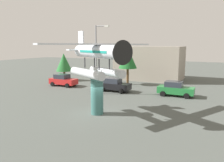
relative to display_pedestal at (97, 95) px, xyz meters
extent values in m
plane|color=#4C514C|center=(0.00, 0.00, -1.68)|extent=(140.00, 140.00, 0.00)
cylinder|color=#386B66|center=(0.00, 0.00, 0.00)|extent=(1.10, 1.10, 3.36)
cylinder|color=silver|center=(-0.48, -0.88, 2.03)|extent=(4.54, 2.93, 0.70)
cylinder|color=#333338|center=(0.81, -1.02, 2.83)|extent=(0.14, 0.14, 0.90)
cylinder|color=#333338|center=(-1.29, 0.14, 2.83)|extent=(0.14, 0.14, 0.90)
cylinder|color=silver|center=(0.48, 0.88, 2.03)|extent=(4.54, 2.93, 0.70)
cylinder|color=#333338|center=(1.29, -0.14, 2.83)|extent=(0.14, 0.14, 0.90)
cylinder|color=#333338|center=(-0.81, 1.02, 2.83)|extent=(0.14, 0.14, 0.90)
cylinder|color=silver|center=(0.00, 0.00, 3.83)|extent=(5.96, 3.95, 1.10)
cube|color=teal|center=(0.18, -0.10, 3.83)|extent=(4.35, 3.09, 0.20)
cone|color=#262628|center=(2.85, -1.57, 3.83)|extent=(1.04, 1.11, 0.88)
cylinder|color=black|center=(3.20, -1.76, 3.83)|extent=(0.90, 1.60, 1.80)
cube|color=silver|center=(0.35, -0.19, 4.44)|extent=(5.98, 9.64, 0.12)
cube|color=silver|center=(-2.45, 1.35, 3.93)|extent=(1.96, 2.79, 0.10)
cube|color=silver|center=(-2.45, 1.35, 5.03)|extent=(0.85, 0.54, 1.30)
cube|color=red|center=(-11.21, 9.39, -0.96)|extent=(4.20, 1.70, 0.80)
cube|color=#2D333D|center=(-11.46, 9.39, -0.24)|extent=(2.00, 1.56, 0.64)
cylinder|color=black|center=(-9.86, 8.49, -1.36)|extent=(0.64, 0.22, 0.64)
cylinder|color=black|center=(-9.86, 10.29, -1.36)|extent=(0.64, 0.22, 0.64)
cylinder|color=black|center=(-12.56, 8.49, -1.36)|extent=(0.64, 0.22, 0.64)
cylinder|color=black|center=(-12.56, 10.29, -1.36)|extent=(0.64, 0.22, 0.64)
cube|color=black|center=(-2.69, 9.29, -0.96)|extent=(4.20, 1.70, 0.80)
cube|color=#2D333D|center=(-2.94, 9.29, -0.24)|extent=(2.00, 1.56, 0.64)
cylinder|color=black|center=(-1.34, 8.39, -1.36)|extent=(0.64, 0.22, 0.64)
cylinder|color=black|center=(-1.34, 10.19, -1.36)|extent=(0.64, 0.22, 0.64)
cylinder|color=black|center=(-4.04, 8.39, -1.36)|extent=(0.64, 0.22, 0.64)
cylinder|color=black|center=(-4.04, 10.19, -1.36)|extent=(0.64, 0.22, 0.64)
cube|color=#237A38|center=(5.04, 10.11, -0.96)|extent=(4.20, 1.70, 0.80)
cube|color=#2D333D|center=(4.79, 10.11, -0.24)|extent=(2.00, 1.56, 0.64)
cylinder|color=black|center=(6.39, 9.21, -1.36)|extent=(0.64, 0.22, 0.64)
cylinder|color=black|center=(6.39, 11.01, -1.36)|extent=(0.64, 0.22, 0.64)
cylinder|color=black|center=(3.69, 9.21, -1.36)|extent=(0.64, 0.22, 0.64)
cylinder|color=black|center=(3.69, 11.01, -1.36)|extent=(0.64, 0.22, 0.64)
cylinder|color=gray|center=(-4.11, 6.97, 2.51)|extent=(0.18, 0.18, 8.38)
cylinder|color=gray|center=(-3.31, 6.97, 6.60)|extent=(1.60, 0.12, 0.12)
cube|color=silver|center=(-2.61, 6.97, 6.55)|extent=(0.50, 0.28, 0.20)
cube|color=#9E9384|center=(-1.66, 22.00, 1.24)|extent=(11.23, 7.60, 5.83)
cylinder|color=brown|center=(-14.42, 13.67, -0.86)|extent=(0.36, 0.36, 1.63)
cone|color=#287033|center=(-14.42, 13.67, 1.47)|extent=(2.72, 2.72, 3.03)
cylinder|color=brown|center=(-3.06, 14.78, -0.41)|extent=(0.36, 0.36, 2.54)
cone|color=#1E6028|center=(-3.06, 14.78, 2.43)|extent=(2.82, 2.82, 3.13)
camera|label=1|loc=(9.33, -16.09, 4.35)|focal=34.76mm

